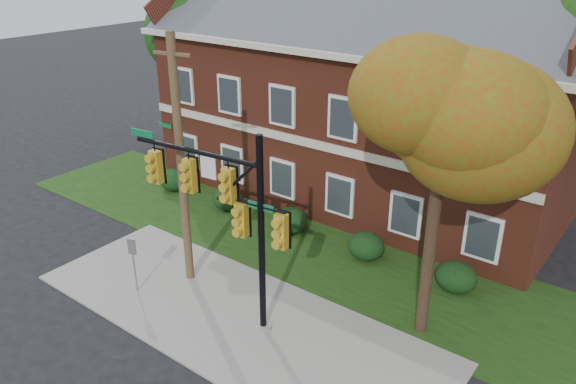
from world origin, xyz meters
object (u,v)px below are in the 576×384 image
Objects in this scene: apartment_building at (362,88)px; traffic_signal at (229,207)px; tree_left_rear at (188,32)px; hedge_far_right at (456,277)px; hedge_left at (228,199)px; hedge_right at (366,246)px; hedge_center at (291,220)px; sign_post at (133,257)px; utility_pole at (181,165)px; hedge_far_left at (174,180)px; tree_near_right at (451,124)px.

traffic_signal is at bearing -79.71° from apartment_building.
hedge_far_right is at bearing -13.89° from tree_left_rear.
hedge_far_right is at bearing -36.89° from apartment_building.
hedge_left is at bearing 180.00° from hedge_far_right.
traffic_signal reaches higher than hedge_right.
hedge_center is 1.00× the size of hedge_right.
hedge_center is (3.50, 0.00, 0.00)m from hedge_left.
tree_left_rear is 14.53m from sign_post.
apartment_building is 13.43× the size of hedge_right.
apartment_building is at bearing 74.73° from utility_pole.
hedge_center is 0.16× the size of tree_left_rear.
sign_post is at bearing -127.22° from hedge_right.
hedge_center is 1.00× the size of hedge_far_right.
hedge_left is 6.83m from utility_pole.
hedge_far_left is 15.75m from tree_near_right.
apartment_building is at bearing 123.67° from hedge_right.
hedge_left is at bearing 89.36° from sign_post.
hedge_right is 0.67× the size of sign_post.
traffic_signal is at bearing -39.94° from tree_left_rear.
traffic_signal reaches higher than hedge_center.
tree_near_right is at bearing -48.23° from apartment_building.
hedge_far_right is 0.67× the size of sign_post.
apartment_building is 9.82m from hedge_far_right.
traffic_signal is (1.98, -5.67, 3.37)m from hedge_center.
hedge_right is 15.17m from tree_left_rear.
tree_near_right reaches higher than utility_pole.
tree_near_right is (14.22, -2.83, 6.14)m from hedge_far_left.
hedge_far_left is 7.00m from hedge_center.
hedge_right is (3.50, 0.00, 0.00)m from hedge_center.
sign_post is at bearing -126.74° from utility_pole.
utility_pole is (-0.73, -10.20, -0.66)m from apartment_building.
tree_left_rear reaches higher than hedge_center.
hedge_left is at bearing 108.05° from utility_pole.
hedge_center is 9.90m from tree_near_right.
apartment_building is at bearing 90.00° from hedge_center.
hedge_left is 9.69m from tree_left_rear.
utility_pole is (-4.23, -4.95, 3.80)m from hedge_right.
hedge_left is 0.16× the size of utility_pole.
hedge_right is at bearing -17.37° from tree_left_rear.
hedge_far_right is at bearing 0.00° from hedge_center.
hedge_far_right is (14.00, 0.00, 0.00)m from hedge_far_left.
hedge_left is 10.50m from hedge_far_right.
utility_pole is at bearing 159.11° from traffic_signal.
tree_near_right reaches higher than sign_post.
hedge_far_right is (7.00, -5.25, -4.46)m from apartment_building.
tree_near_right reaches higher than hedge_left.
apartment_building is at bearing 65.55° from sign_post.
utility_pole reaches higher than hedge_left.
sign_post reaches higher than hedge_far_right.
traffic_signal reaches higher than hedge_far_right.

